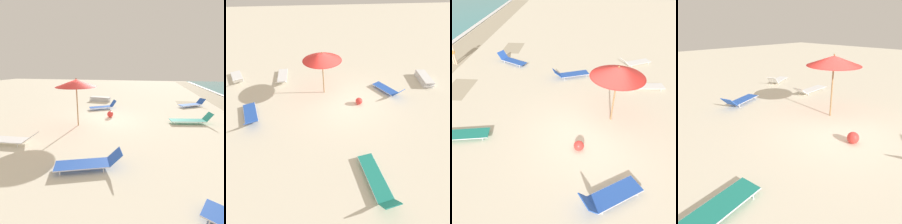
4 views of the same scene
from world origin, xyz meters
The scene contains 9 objects.
ground_plane centered at (0.00, 0.01, -0.08)m, with size 60.00×60.00×0.16m.
beach_umbrella centered at (0.98, -0.86, 2.27)m, with size 2.14×2.14×2.54m.
lounger_stack centered at (-5.73, -1.45, 0.21)m, with size 0.82×1.98×0.41m.
sun_lounger_under_umbrella centered at (-2.90, -0.42, 0.22)m, with size 1.53×2.01×0.62m.
sun_lounger_beside_umbrella centered at (6.73, -2.97, 0.22)m, with size 1.44×2.14×0.56m.
sun_lounger_near_water_left centered at (-0.59, 5.22, 0.22)m, with size 0.96×2.30×0.62m.
sun_lounger_near_water_right centered at (3.72, -2.75, 0.20)m, with size 0.76×2.37×0.49m.
sun_lounger_mid_beach_solo centered at (4.82, 1.06, 0.21)m, with size 1.26×2.16×0.55m.
beach_ball centered at (-0.91, 0.51, 0.19)m, with size 0.39×0.39×0.39m.
Camera 2 is at (1.13, 8.15, 6.10)m, focal length 28.00 mm.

